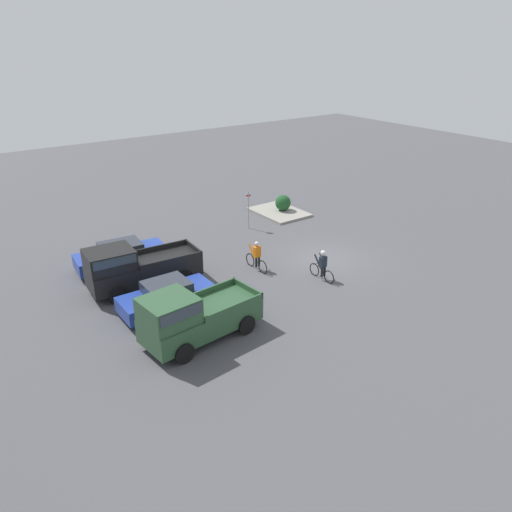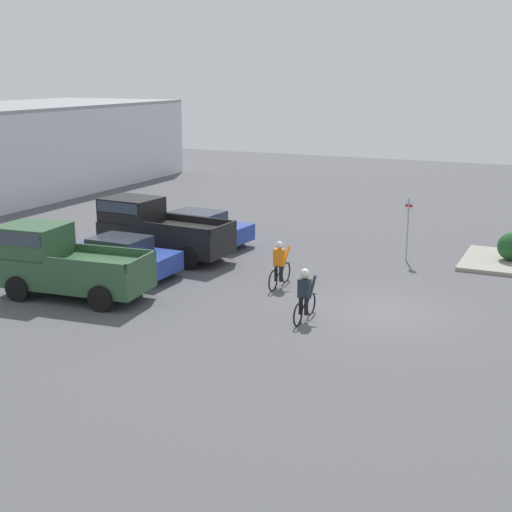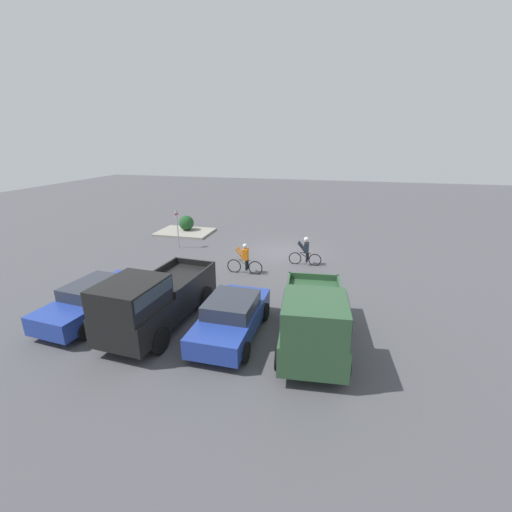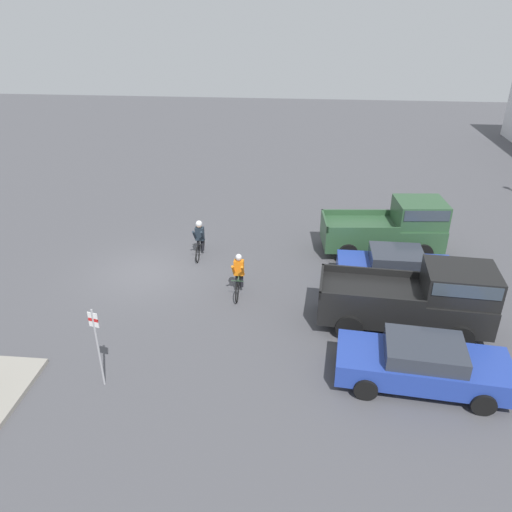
{
  "view_description": "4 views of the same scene",
  "coord_description": "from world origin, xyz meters",
  "px_view_note": "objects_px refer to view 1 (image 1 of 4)",
  "views": [
    {
      "loc": [
        -18.38,
        18.07,
        11.54
      ],
      "look_at": [
        0.41,
        4.53,
        1.2
      ],
      "focal_mm": 35.0,
      "sensor_mm": 36.0,
      "label": 1
    },
    {
      "loc": [
        -20.78,
        -5.23,
        7.21
      ],
      "look_at": [
        0.41,
        4.53,
        1.2
      ],
      "focal_mm": 50.0,
      "sensor_mm": 36.0,
      "label": 2
    },
    {
      "loc": [
        -3.43,
        19.91,
        6.64
      ],
      "look_at": [
        0.41,
        4.53,
        1.2
      ],
      "focal_mm": 24.0,
      "sensor_mm": 36.0,
      "label": 3
    },
    {
      "loc": [
        16.96,
        6.12,
        9.78
      ],
      "look_at": [
        0.41,
        4.53,
        1.2
      ],
      "focal_mm": 35.0,
      "sensor_mm": 36.0,
      "label": 4
    }
  ],
  "objects_px": {
    "sedan_1": "(121,255)",
    "cyclist_0": "(257,256)",
    "pickup_truck_0": "(191,316)",
    "fire_lane_sign": "(248,206)",
    "sedan_0": "(167,296)",
    "pickup_truck_1": "(134,267)",
    "cyclist_1": "(322,265)",
    "shrub": "(283,203)"
  },
  "relations": [
    {
      "from": "pickup_truck_0",
      "to": "pickup_truck_1",
      "type": "xyz_separation_m",
      "value": [
        5.68,
        -0.01,
        0.0
      ]
    },
    {
      "from": "pickup_truck_0",
      "to": "pickup_truck_1",
      "type": "relative_size",
      "value": 0.93
    },
    {
      "from": "sedan_1",
      "to": "pickup_truck_0",
      "type": "bearing_deg",
      "value": 177.34
    },
    {
      "from": "sedan_1",
      "to": "cyclist_0",
      "type": "bearing_deg",
      "value": -127.77
    },
    {
      "from": "cyclist_1",
      "to": "fire_lane_sign",
      "type": "xyz_separation_m",
      "value": [
        8.21,
        -1.16,
        0.69
      ]
    },
    {
      "from": "cyclist_1",
      "to": "fire_lane_sign",
      "type": "height_order",
      "value": "fire_lane_sign"
    },
    {
      "from": "pickup_truck_1",
      "to": "cyclist_0",
      "type": "xyz_separation_m",
      "value": [
        -1.67,
        -6.12,
        -0.41
      ]
    },
    {
      "from": "pickup_truck_1",
      "to": "shrub",
      "type": "height_order",
      "value": "pickup_truck_1"
    },
    {
      "from": "shrub",
      "to": "pickup_truck_1",
      "type": "bearing_deg",
      "value": 110.3
    },
    {
      "from": "sedan_0",
      "to": "cyclist_1",
      "type": "distance_m",
      "value": 8.03
    },
    {
      "from": "pickup_truck_1",
      "to": "fire_lane_sign",
      "type": "relative_size",
      "value": 2.2
    },
    {
      "from": "pickup_truck_1",
      "to": "sedan_1",
      "type": "height_order",
      "value": "pickup_truck_1"
    },
    {
      "from": "pickup_truck_1",
      "to": "cyclist_1",
      "type": "relative_size",
      "value": 3.08
    },
    {
      "from": "sedan_1",
      "to": "cyclist_1",
      "type": "xyz_separation_m",
      "value": [
        -7.33,
        -7.77,
        0.11
      ]
    },
    {
      "from": "pickup_truck_0",
      "to": "cyclist_0",
      "type": "height_order",
      "value": "pickup_truck_0"
    },
    {
      "from": "fire_lane_sign",
      "to": "shrub",
      "type": "bearing_deg",
      "value": -72.32
    },
    {
      "from": "pickup_truck_0",
      "to": "sedan_1",
      "type": "xyz_separation_m",
      "value": [
        8.45,
        -0.39,
        -0.47
      ]
    },
    {
      "from": "pickup_truck_1",
      "to": "sedan_1",
      "type": "xyz_separation_m",
      "value": [
        2.76,
        -0.39,
        -0.48
      ]
    },
    {
      "from": "cyclist_0",
      "to": "fire_lane_sign",
      "type": "distance_m",
      "value": 6.25
    },
    {
      "from": "fire_lane_sign",
      "to": "sedan_1",
      "type": "bearing_deg",
      "value": 95.6
    },
    {
      "from": "cyclist_1",
      "to": "fire_lane_sign",
      "type": "relative_size",
      "value": 0.71
    },
    {
      "from": "pickup_truck_1",
      "to": "fire_lane_sign",
      "type": "distance_m",
      "value": 10.01
    },
    {
      "from": "cyclist_1",
      "to": "shrub",
      "type": "bearing_deg",
      "value": -27.81
    },
    {
      "from": "pickup_truck_1",
      "to": "sedan_0",
      "type": "bearing_deg",
      "value": -173.78
    },
    {
      "from": "pickup_truck_0",
      "to": "pickup_truck_1",
      "type": "height_order",
      "value": "pickup_truck_0"
    },
    {
      "from": "pickup_truck_0",
      "to": "shrub",
      "type": "xyz_separation_m",
      "value": [
        10.53,
        -13.13,
        -0.5
      ]
    },
    {
      "from": "fire_lane_sign",
      "to": "pickup_truck_0",
      "type": "bearing_deg",
      "value": 135.0
    },
    {
      "from": "pickup_truck_0",
      "to": "cyclist_1",
      "type": "bearing_deg",
      "value": -82.23
    },
    {
      "from": "sedan_0",
      "to": "sedan_1",
      "type": "distance_m",
      "value": 5.6
    },
    {
      "from": "sedan_0",
      "to": "cyclist_1",
      "type": "xyz_separation_m",
      "value": [
        -1.73,
        -7.84,
        0.1
      ]
    },
    {
      "from": "sedan_0",
      "to": "sedan_1",
      "type": "xyz_separation_m",
      "value": [
        5.6,
        -0.08,
        -0.0
      ]
    },
    {
      "from": "sedan_1",
      "to": "cyclist_1",
      "type": "distance_m",
      "value": 10.68
    },
    {
      "from": "cyclist_1",
      "to": "sedan_0",
      "type": "bearing_deg",
      "value": 77.55
    },
    {
      "from": "pickup_truck_1",
      "to": "fire_lane_sign",
      "type": "bearing_deg",
      "value": -68.65
    },
    {
      "from": "fire_lane_sign",
      "to": "sedan_0",
      "type": "bearing_deg",
      "value": 125.72
    },
    {
      "from": "pickup_truck_0",
      "to": "fire_lane_sign",
      "type": "xyz_separation_m",
      "value": [
        9.32,
        -9.32,
        0.32
      ]
    },
    {
      "from": "pickup_truck_0",
      "to": "fire_lane_sign",
      "type": "height_order",
      "value": "fire_lane_sign"
    },
    {
      "from": "sedan_0",
      "to": "fire_lane_sign",
      "type": "bearing_deg",
      "value": -54.28
    },
    {
      "from": "pickup_truck_0",
      "to": "shrub",
      "type": "bearing_deg",
      "value": -51.25
    },
    {
      "from": "sedan_1",
      "to": "fire_lane_sign",
      "type": "xyz_separation_m",
      "value": [
        0.88,
        -8.93,
        0.8
      ]
    },
    {
      "from": "sedan_0",
      "to": "cyclist_0",
      "type": "bearing_deg",
      "value": -78.7
    },
    {
      "from": "cyclist_0",
      "to": "fire_lane_sign",
      "type": "xyz_separation_m",
      "value": [
        5.32,
        -3.2,
        0.73
      ]
    }
  ]
}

